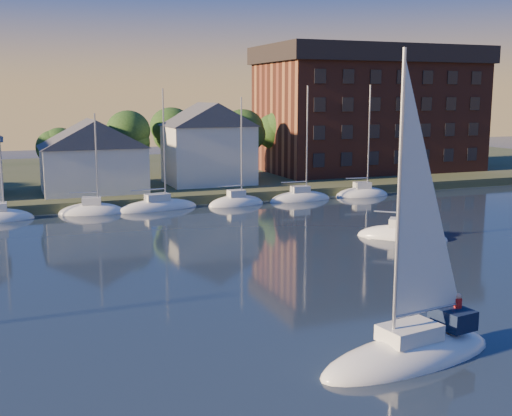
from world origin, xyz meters
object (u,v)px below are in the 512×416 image
clubhouse_centre (93,155)px  condo_block (369,108)px  drifting_sailboat_right (402,237)px  clubhouse_east (208,142)px  hero_sailboat (411,347)px

clubhouse_centre → condo_block: size_ratio=0.37×
clubhouse_centre → drifting_sailboat_right: size_ratio=0.99×
clubhouse_east → hero_sailboat: size_ratio=0.72×
clubhouse_east → clubhouse_centre: bearing=-171.9°
clubhouse_centre → drifting_sailboat_right: (21.13, -29.00, -5.04)m
clubhouse_centre → condo_block: 41.05m
clubhouse_east → drifting_sailboat_right: 32.36m
hero_sailboat → condo_block: bearing=-128.0°
clubhouse_east → condo_block: 26.94m
condo_block → hero_sailboat: 67.22m
hero_sailboat → drifting_sailboat_right: bearing=-131.6°
clubhouse_centre → condo_block: (40.00, 7.95, 4.66)m
condo_block → drifting_sailboat_right: bearing=-117.0°
drifting_sailboat_right → clubhouse_centre: bearing=165.8°
clubhouse_centre → condo_block: bearing=11.2°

